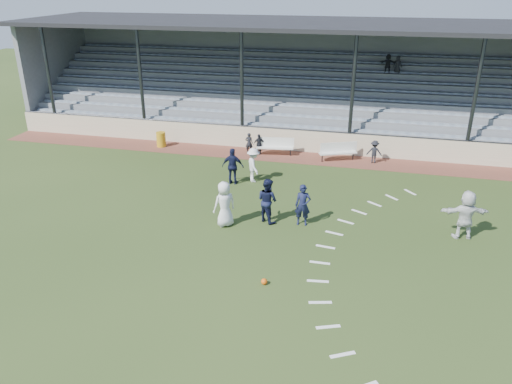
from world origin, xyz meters
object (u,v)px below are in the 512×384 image
at_px(football, 264,282).
at_px(player_white_lead, 224,204).
at_px(trash_bin, 161,139).
at_px(bench_right, 338,150).
at_px(bench_left, 275,145).
at_px(player_navy_lead, 303,205).

xyz_separation_m(football, player_white_lead, (-2.40, 3.65, 0.81)).
bearing_deg(player_white_lead, trash_bin, -95.29).
height_order(bench_right, football, bench_right).
xyz_separation_m(bench_left, trash_bin, (-6.63, -0.13, -0.14)).
distance_m(bench_right, trash_bin, 10.04).
height_order(bench_left, bench_right, same).
relative_size(bench_left, player_white_lead, 1.11).
bearing_deg(football, player_navy_lead, 82.99).
height_order(bench_right, trash_bin, bench_right).
bearing_deg(trash_bin, bench_left, 1.09).
bearing_deg(trash_bin, player_navy_lead, -39.84).
bearing_deg(player_navy_lead, bench_left, 103.36).
bearing_deg(trash_bin, bench_right, 0.32).
bearing_deg(player_white_lead, bench_right, -155.05).
distance_m(trash_bin, player_navy_lead, 12.14).
bearing_deg(player_white_lead, football, 81.33).
xyz_separation_m(bench_left, player_navy_lead, (2.69, -7.90, 0.25)).
xyz_separation_m(bench_left, bench_right, (3.41, -0.07, 0.00)).
xyz_separation_m(trash_bin, player_navy_lead, (9.32, -7.77, 0.40)).
bearing_deg(player_navy_lead, trash_bin, 134.73).
height_order(bench_right, player_navy_lead, player_navy_lead).
bearing_deg(bench_right, player_navy_lead, -118.53).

